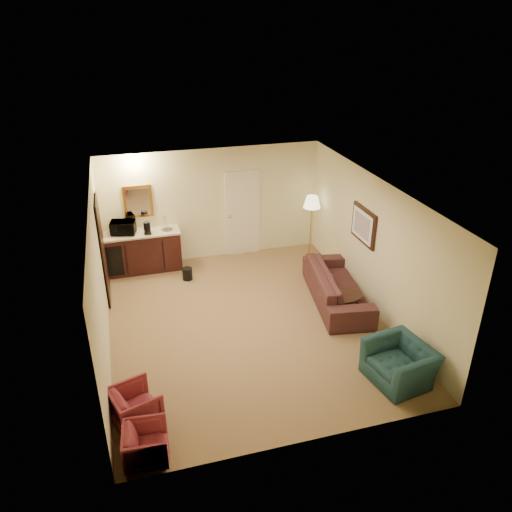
% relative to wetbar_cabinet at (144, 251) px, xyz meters
% --- Properties ---
extents(ground, '(6.00, 6.00, 0.00)m').
position_rel_wetbar_cabinet_xyz_m(ground, '(1.65, -2.72, -0.46)').
color(ground, '#896546').
rests_on(ground, ground).
extents(room_walls, '(5.02, 6.01, 2.61)m').
position_rel_wetbar_cabinet_xyz_m(room_walls, '(1.55, -1.95, 1.26)').
color(room_walls, beige).
rests_on(room_walls, ground).
extents(wetbar_cabinet, '(1.64, 0.58, 0.92)m').
position_rel_wetbar_cabinet_xyz_m(wetbar_cabinet, '(0.00, 0.00, 0.00)').
color(wetbar_cabinet, '#371211').
rests_on(wetbar_cabinet, ground).
extents(sofa, '(1.04, 2.42, 0.92)m').
position_rel_wetbar_cabinet_xyz_m(sofa, '(3.60, -2.45, -0.00)').
color(sofa, black).
rests_on(sofa, ground).
extents(teal_armchair, '(0.79, 1.07, 0.86)m').
position_rel_wetbar_cabinet_xyz_m(teal_armchair, '(3.55, -4.92, -0.03)').
color(teal_armchair, '#1D4649').
rests_on(teal_armchair, ground).
extents(rose_chair_near, '(0.75, 0.77, 0.64)m').
position_rel_wetbar_cabinet_xyz_m(rose_chair_near, '(-0.50, -4.72, -0.14)').
color(rose_chair_near, '#963139').
rests_on(rose_chair_near, ground).
extents(rose_chair_far, '(0.57, 0.60, 0.58)m').
position_rel_wetbar_cabinet_xyz_m(rose_chair_far, '(-0.42, -5.44, -0.17)').
color(rose_chair_far, '#963139').
rests_on(rose_chair_far, ground).
extents(coffee_table, '(0.95, 0.79, 0.47)m').
position_rel_wetbar_cabinet_xyz_m(coffee_table, '(3.45, -2.98, -0.23)').
color(coffee_table, black).
rests_on(coffee_table, ground).
extents(floor_lamp, '(0.51, 0.51, 1.50)m').
position_rel_wetbar_cabinet_xyz_m(floor_lamp, '(3.85, -0.32, 0.29)').
color(floor_lamp, '#B7923D').
rests_on(floor_lamp, ground).
extents(waste_bin, '(0.25, 0.25, 0.27)m').
position_rel_wetbar_cabinet_xyz_m(waste_bin, '(0.84, -0.72, -0.33)').
color(waste_bin, black).
rests_on(waste_bin, ground).
extents(microwave, '(0.57, 0.39, 0.35)m').
position_rel_wetbar_cabinet_xyz_m(microwave, '(-0.39, 0.04, 0.64)').
color(microwave, black).
rests_on(microwave, wetbar_cabinet).
extents(coffee_maker, '(0.16, 0.16, 0.28)m').
position_rel_wetbar_cabinet_xyz_m(coffee_maker, '(0.12, -0.12, 0.60)').
color(coffee_maker, black).
rests_on(coffee_maker, wetbar_cabinet).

